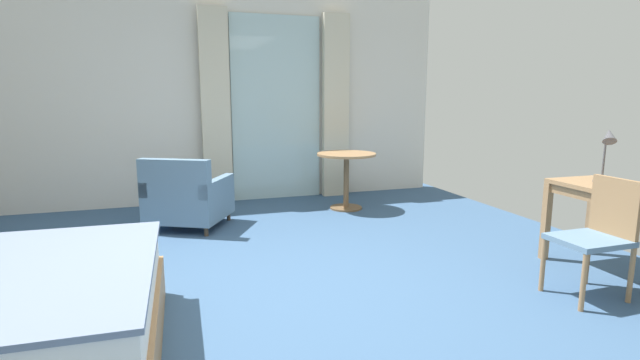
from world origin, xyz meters
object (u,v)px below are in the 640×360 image
at_px(round_cafe_table, 346,167).
at_px(desk_chair, 598,232).
at_px(desk_lamp, 607,145).
at_px(armchair_by_window, 187,199).

bearing_deg(round_cafe_table, desk_chair, -76.59).
height_order(desk_lamp, armchair_by_window, desk_lamp).
xyz_separation_m(desk_chair, round_cafe_table, (-0.74, 3.12, 0.06)).
bearing_deg(desk_chair, desk_lamp, 40.45).
distance_m(desk_lamp, armchair_by_window, 4.09).
bearing_deg(round_cafe_table, armchair_by_window, -171.67).
bearing_deg(armchair_by_window, desk_chair, -45.80).
height_order(desk_chair, round_cafe_table, desk_chair).
distance_m(armchair_by_window, round_cafe_table, 2.04).
bearing_deg(desk_lamp, desk_chair, -139.55).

